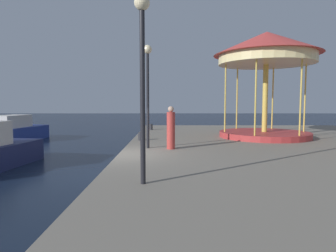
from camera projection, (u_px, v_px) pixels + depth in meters
The scene contains 9 objects.
ground_plane at pixel (118, 175), 10.95m from camera, with size 120.00×120.00×0.00m, color black.
quay_dock at pixel (324, 164), 10.93m from camera, with size 15.50×26.77×0.80m, color gray.
motorboat_blue at pixel (10, 132), 19.85m from camera, with size 3.18×6.03×1.84m.
carousel at pixel (265, 58), 15.65m from camera, with size 5.65×5.65×5.69m.
lamp_post_near_edge at pixel (142, 57), 6.64m from camera, with size 0.36×0.36×4.35m.
lamp_post_mid_promenade at pixel (147, 78), 11.98m from camera, with size 0.36×0.36×4.26m.
bollard_center at pixel (150, 127), 20.26m from camera, with size 0.24×0.24×0.40m, color #2D2D33.
bollard_north at pixel (140, 136), 14.65m from camera, with size 0.24×0.24×0.40m, color #2D2D33.
person_mid_promenade at pixel (170, 129), 11.93m from camera, with size 0.34×0.34×1.76m.
Camera 1 is at (1.85, -10.76, 2.73)m, focal length 31.07 mm.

